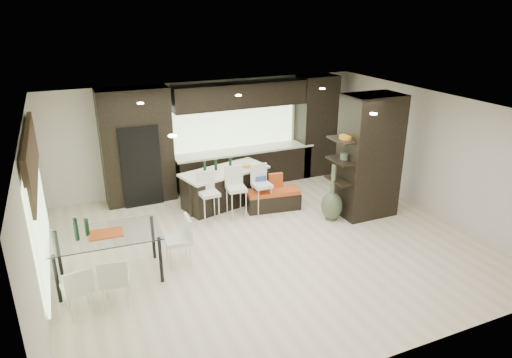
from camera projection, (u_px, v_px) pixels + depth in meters
name	position (u px, v px, depth m)	size (l,w,h in m)	color
ground	(268.00, 243.00, 9.06)	(8.00, 8.00, 0.00)	beige
back_wall	(210.00, 134.00, 11.57)	(8.00, 0.02, 2.70)	beige
left_wall	(36.00, 216.00, 7.08)	(0.02, 7.00, 2.70)	beige
right_wall	(433.00, 154.00, 10.07)	(0.02, 7.00, 2.70)	beige
ceiling	(269.00, 109.00, 8.09)	(8.00, 7.00, 0.02)	white
window_left	(39.00, 211.00, 7.27)	(0.04, 3.20, 1.90)	#B2D199
window_back	(233.00, 125.00, 11.69)	(3.40, 0.04, 1.20)	#B2D199
stone_accent	(31.00, 157.00, 6.96)	(0.08, 3.00, 0.80)	brown
ceiling_spots	(264.00, 107.00, 8.31)	(4.00, 3.00, 0.02)	white
back_cabinetry	(233.00, 135.00, 11.48)	(6.80, 0.68, 2.70)	black
refrigerator	(139.00, 163.00, 10.68)	(0.90, 0.68, 1.90)	black
partition_column	(369.00, 156.00, 9.89)	(1.20, 0.80, 2.70)	black
kitchen_island	(225.00, 187.00, 10.69)	(2.03, 0.87, 0.84)	black
stool_left	(209.00, 202.00, 9.82)	(0.39, 0.39, 0.89)	silver
stool_mid	(236.00, 197.00, 10.04)	(0.40, 0.40, 0.91)	silver
stool_right	(262.00, 193.00, 10.29)	(0.39, 0.39, 0.88)	silver
bench	(273.00, 200.00, 10.48)	(1.23, 0.47, 0.47)	black
floor_vase	(333.00, 192.00, 9.84)	(0.47, 0.47, 1.27)	#425038
dining_table	(109.00, 256.00, 7.75)	(1.78, 1.00, 0.85)	white
chair_near	(115.00, 282.00, 7.07)	(0.44, 0.44, 0.80)	silver
chair_far	(78.00, 291.00, 6.88)	(0.41, 0.41, 0.76)	silver
chair_end	(178.00, 243.00, 8.20)	(0.45, 0.45, 0.84)	silver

